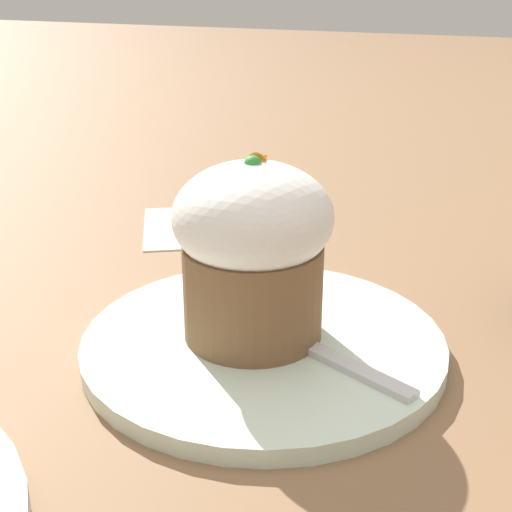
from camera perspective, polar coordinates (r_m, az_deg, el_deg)
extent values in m
plane|color=#846042|center=(0.42, 0.58, -7.65)|extent=(4.00, 4.00, 0.00)
cylinder|color=silver|center=(0.42, 0.59, -7.02)|extent=(0.21, 0.21, 0.01)
cylinder|color=brown|center=(0.41, 0.00, -2.51)|extent=(0.08, 0.08, 0.06)
ellipsoid|color=white|center=(0.39, 0.00, 3.37)|extent=(0.09, 0.09, 0.06)
cone|color=orange|center=(0.39, 0.48, 7.81)|extent=(0.02, 0.01, 0.01)
sphere|color=green|center=(0.38, -0.02, 7.49)|extent=(0.01, 0.01, 0.01)
cube|color=silver|center=(0.38, 7.29, -8.67)|extent=(0.04, 0.08, 0.00)
ellipsoid|color=silver|center=(0.41, 1.50, -5.76)|extent=(0.04, 0.05, 0.01)
cube|color=white|center=(0.61, -4.83, 2.41)|extent=(0.13, 0.13, 0.00)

